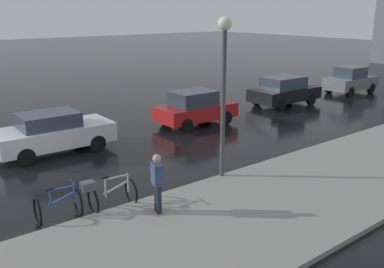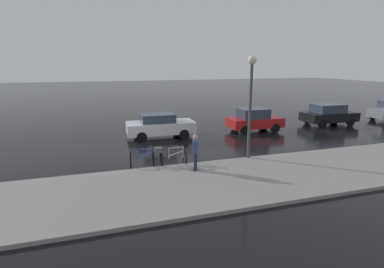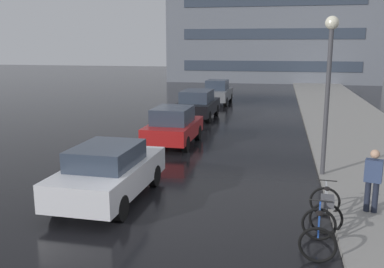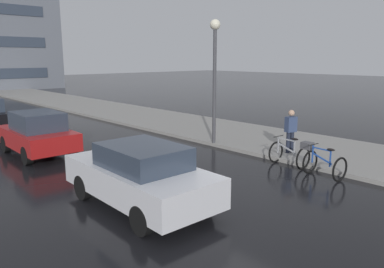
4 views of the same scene
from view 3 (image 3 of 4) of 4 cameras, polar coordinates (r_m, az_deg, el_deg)
ground_plane at (r=10.26m, az=-2.09°, el=-12.25°), size 140.00×140.00×0.00m
sidewalk_kerb at (r=19.89m, az=22.24°, el=-0.96°), size 4.80×60.00×0.14m
bicycle_nearest at (r=9.37m, az=16.49°, el=-12.48°), size 0.85×1.15×0.96m
bicycle_second at (r=10.52m, az=17.41°, el=-9.23°), size 0.83×1.45×0.99m
car_white at (r=11.88m, az=-11.00°, el=-4.97°), size 1.98×4.31×1.56m
car_red at (r=18.03m, az=-2.50°, el=1.08°), size 1.87×3.78×1.61m
car_black at (r=24.43m, az=0.73°, el=4.00°), size 2.01×4.15×1.63m
car_grey at (r=30.48m, az=3.40°, el=5.57°), size 1.84×3.77×1.71m
pedestrian at (r=11.34m, az=22.96°, el=-5.59°), size 0.45×0.34×1.72m
streetlamp at (r=13.73m, az=17.79°, el=7.96°), size 0.41×0.41×5.02m
building_facade_main at (r=51.17m, az=10.63°, el=12.88°), size 22.73×9.20×10.44m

